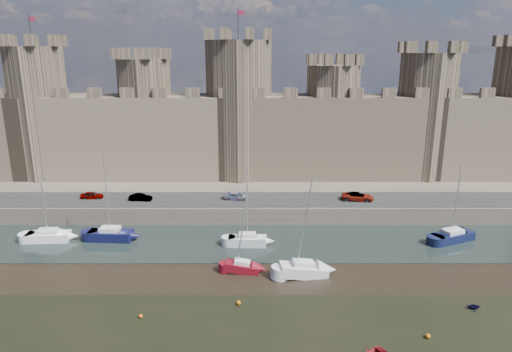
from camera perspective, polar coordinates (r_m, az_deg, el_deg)
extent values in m
cube|color=black|center=(59.40, -4.82, -8.29)|extent=(160.00, 12.00, 0.08)
cube|color=#4C443A|center=(93.10, -3.04, 1.35)|extent=(160.00, 60.00, 2.50)
cube|color=black|center=(67.81, -4.18, -2.94)|extent=(160.00, 7.00, 0.10)
cube|color=#42382B|center=(79.64, -3.57, 5.01)|extent=(100.00, 9.00, 14.00)
cylinder|color=#42382B|center=(87.08, -25.31, 7.13)|extent=(10.00, 10.00, 22.00)
cylinder|color=black|center=(86.51, -26.37, 15.98)|extent=(0.10, 0.10, 5.00)
cube|color=maroon|center=(86.38, -26.20, 17.21)|extent=(1.00, 0.03, 0.60)
cylinder|color=#42382B|center=(81.24, -13.58, 6.96)|extent=(9.00, 9.00, 20.00)
cylinder|color=#42382B|center=(78.85, -2.16, 8.23)|extent=(11.00, 11.00, 23.00)
cylinder|color=black|center=(78.33, -2.26, 18.44)|extent=(0.10, 0.10, 5.00)
cube|color=maroon|center=(78.43, -1.89, 19.76)|extent=(1.00, 0.03, 0.60)
cylinder|color=#42382B|center=(80.15, 9.45, 6.71)|extent=(9.00, 9.00, 19.00)
cylinder|color=#42382B|center=(84.11, 20.38, 7.05)|extent=(10.00, 10.00, 21.00)
imported|color=gray|center=(72.16, -19.82, -2.28)|extent=(3.34, 1.48, 1.12)
imported|color=gray|center=(69.06, -14.24, -2.61)|extent=(3.39, 1.39, 1.09)
imported|color=gray|center=(67.44, -2.39, -2.57)|extent=(3.99, 2.13, 1.10)
imported|color=gray|center=(68.69, 12.59, -2.52)|extent=(4.90, 2.84, 1.28)
cube|color=white|center=(65.22, -24.54, -6.93)|extent=(5.51, 2.41, 1.10)
cube|color=silver|center=(64.94, -24.62, -6.27)|extent=(2.48, 1.61, 0.50)
cylinder|color=silver|center=(63.59, -25.05, -2.71)|extent=(0.14, 0.14, 8.99)
cube|color=black|center=(62.56, -17.72, -7.10)|extent=(5.74, 2.54, 1.22)
cube|color=silver|center=(62.24, -17.79, -6.34)|extent=(2.59, 1.68, 0.56)
cylinder|color=silver|center=(60.70, -18.15, -2.18)|extent=(0.14, 0.14, 10.02)
cube|color=silver|center=(58.15, -1.09, -8.13)|extent=(4.83, 1.99, 1.12)
cube|color=silver|center=(57.83, -1.09, -7.38)|extent=(2.16, 1.36, 0.51)
cylinder|color=silver|center=(56.28, -1.12, -3.30)|extent=(0.14, 0.14, 9.20)
cube|color=black|center=(64.64, 23.33, -6.98)|extent=(6.15, 4.35, 1.10)
cube|color=silver|center=(64.36, 23.41, -6.33)|extent=(2.96, 2.46, 0.50)
cylinder|color=silver|center=(63.01, 23.82, -2.74)|extent=(0.14, 0.14, 8.96)
cube|color=maroon|center=(51.79, -1.72, -11.42)|extent=(4.01, 1.87, 0.99)
cube|color=silver|center=(51.47, -1.73, -10.71)|extent=(1.82, 1.21, 0.45)
cylinder|color=silver|center=(49.91, -1.76, -6.77)|extent=(0.14, 0.14, 8.09)
cube|color=silver|center=(51.14, 5.92, -11.72)|extent=(5.50, 2.80, 1.23)
cube|color=silver|center=(50.74, 5.95, -10.82)|extent=(2.52, 1.76, 0.56)
cylinder|color=silver|center=(48.82, 6.10, -5.79)|extent=(0.14, 0.14, 10.10)
imported|color=black|center=(49.76, 25.56, -14.49)|extent=(1.46, 1.35, 0.64)
sphere|color=#DB5609|center=(45.32, -14.22, -16.61)|extent=(0.39, 0.39, 0.39)
sphere|color=#BB6108|center=(45.97, -2.18, -15.56)|extent=(0.44, 0.44, 0.44)
sphere|color=#BC5F08|center=(44.02, 20.68, -18.21)|extent=(0.44, 0.44, 0.44)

